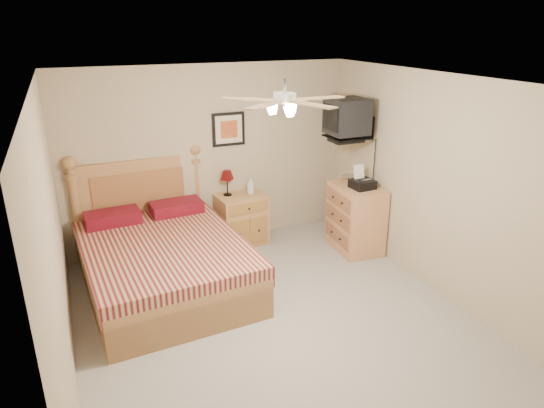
{
  "coord_description": "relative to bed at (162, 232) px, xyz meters",
  "views": [
    {
      "loc": [
        -1.77,
        -4.05,
        2.99
      ],
      "look_at": [
        0.35,
        0.9,
        0.97
      ],
      "focal_mm": 32.0,
      "sensor_mm": 36.0,
      "label": 1
    }
  ],
  "objects": [
    {
      "name": "wall_tv",
      "position": [
        2.68,
        0.22,
        1.08
      ],
      "size": [
        0.56,
        0.46,
        0.58
      ],
      "primitive_type": null,
      "color": "black",
      "rests_on": "wall_right"
    },
    {
      "name": "wall_back",
      "position": [
        0.93,
        1.13,
        0.52
      ],
      "size": [
        4.0,
        0.04,
        2.5
      ],
      "primitive_type": "cube",
      "color": "tan",
      "rests_on": "ground"
    },
    {
      "name": "fax_machine",
      "position": [
        2.67,
        -0.02,
        0.34
      ],
      "size": [
        0.3,
        0.32,
        0.3
      ],
      "primitive_type": null,
      "rotation": [
        0.0,
        0.0,
        0.06
      ],
      "color": "black",
      "rests_on": "dresser"
    },
    {
      "name": "table_lamp",
      "position": [
        1.11,
        0.97,
        0.16
      ],
      "size": [
        0.2,
        0.2,
        0.36
      ],
      "primitive_type": null,
      "rotation": [
        0.0,
        0.0,
        -0.03
      ],
      "color": "#540B0A",
      "rests_on": "nightstand"
    },
    {
      "name": "dresser",
      "position": [
        2.66,
        0.07,
        -0.27
      ],
      "size": [
        0.59,
        0.82,
        0.92
      ],
      "primitive_type": "cube",
      "rotation": [
        0.0,
        0.0,
        -0.07
      ],
      "color": "tan",
      "rests_on": "ground"
    },
    {
      "name": "wall_right",
      "position": [
        2.93,
        -1.12,
        0.52
      ],
      "size": [
        0.04,
        4.5,
        2.5
      ],
      "primitive_type": "cube",
      "color": "tan",
      "rests_on": "ground"
    },
    {
      "name": "wall_left",
      "position": [
        -1.07,
        -1.12,
        0.52
      ],
      "size": [
        0.04,
        4.5,
        2.5
      ],
      "primitive_type": "cube",
      "color": "tan",
      "rests_on": "ground"
    },
    {
      "name": "lotion_bottle",
      "position": [
        1.43,
        0.9,
        0.11
      ],
      "size": [
        0.1,
        0.1,
        0.26
      ],
      "primitive_type": "imported",
      "rotation": [
        0.0,
        0.0,
        -0.02
      ],
      "color": "silver",
      "rests_on": "nightstand"
    },
    {
      "name": "ceiling_fan",
      "position": [
        0.93,
        -1.32,
        1.63
      ],
      "size": [
        1.14,
        1.14,
        0.28
      ],
      "primitive_type": null,
      "color": "white",
      "rests_on": "ceiling"
    },
    {
      "name": "wall_front",
      "position": [
        0.93,
        -3.37,
        0.52
      ],
      "size": [
        4.0,
        0.04,
        2.5
      ],
      "primitive_type": "cube",
      "color": "tan",
      "rests_on": "ground"
    },
    {
      "name": "bed",
      "position": [
        0.0,
        0.0,
        0.0
      ],
      "size": [
        1.87,
        2.37,
        1.47
      ],
      "primitive_type": null,
      "rotation": [
        0.0,
        0.0,
        0.06
      ],
      "color": "#A56E42",
      "rests_on": "ground"
    },
    {
      "name": "floor",
      "position": [
        0.93,
        -1.12,
        -0.73
      ],
      "size": [
        4.5,
        4.5,
        0.0
      ],
      "primitive_type": "plane",
      "color": "gray",
      "rests_on": "ground"
    },
    {
      "name": "magazine_lower",
      "position": [
        2.68,
        0.3,
        0.2
      ],
      "size": [
        0.31,
        0.34,
        0.03
      ],
      "primitive_type": "imported",
      "rotation": [
        0.0,
        0.0,
        -0.43
      ],
      "color": "#C0B39B",
      "rests_on": "dresser"
    },
    {
      "name": "nightstand",
      "position": [
        1.28,
        0.88,
        -0.38
      ],
      "size": [
        0.7,
        0.55,
        0.72
      ],
      "primitive_type": "cube",
      "rotation": [
        0.0,
        0.0,
        0.08
      ],
      "color": "#A77648",
      "rests_on": "ground"
    },
    {
      "name": "ceiling",
      "position": [
        0.93,
        -1.12,
        1.77
      ],
      "size": [
        4.0,
        4.5,
        0.04
      ],
      "primitive_type": "cube",
      "color": "white",
      "rests_on": "ground"
    },
    {
      "name": "framed_picture",
      "position": [
        1.2,
        1.11,
        0.89
      ],
      "size": [
        0.46,
        0.04,
        0.46
      ],
      "primitive_type": "cube",
      "color": "black",
      "rests_on": "wall_back"
    },
    {
      "name": "magazine_upper",
      "position": [
        2.67,
        0.34,
        0.22
      ],
      "size": [
        0.27,
        0.3,
        0.02
      ],
      "primitive_type": "imported",
      "rotation": [
        0.0,
        0.0,
        0.42
      ],
      "color": "gray",
      "rests_on": "magazine_lower"
    }
  ]
}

